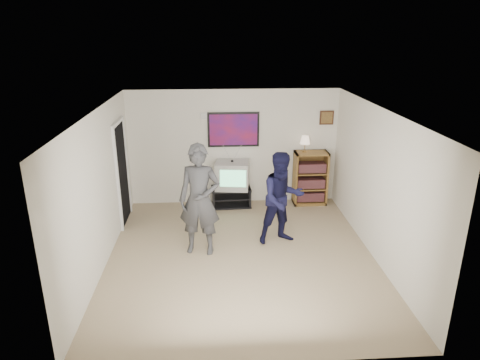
{
  "coord_description": "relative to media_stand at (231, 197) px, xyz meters",
  "views": [
    {
      "loc": [
        -0.44,
        -6.44,
        3.69
      ],
      "look_at": [
        0.02,
        0.67,
        1.15
      ],
      "focal_mm": 32.0,
      "sensor_mm": 36.0,
      "label": 1
    }
  ],
  "objects": [
    {
      "name": "room_shell",
      "position": [
        0.07,
        -1.88,
        1.04
      ],
      "size": [
        4.51,
        5.0,
        2.51
      ],
      "color": "#8E795A",
      "rests_on": "ground"
    },
    {
      "name": "controller_right",
      "position": [
        0.77,
        -1.52,
        0.74
      ],
      "size": [
        0.08,
        0.13,
        0.04
      ],
      "primitive_type": "cube",
      "rotation": [
        0.0,
        0.0,
        0.4
      ],
      "color": "white",
      "rests_on": "person_short"
    },
    {
      "name": "table_lamp",
      "position": [
        1.59,
        0.09,
        1.14
      ],
      "size": [
        0.22,
        0.22,
        0.35
      ],
      "primitive_type": null,
      "color": "#F9DBBC",
      "rests_on": "bookshelf"
    },
    {
      "name": "controller_left",
      "position": [
        -0.61,
        -1.76,
        0.92
      ],
      "size": [
        0.07,
        0.12,
        0.03
      ],
      "primitive_type": "cube",
      "rotation": [
        0.0,
        0.0,
        -0.33
      ],
      "color": "white",
      "rests_on": "person_tall"
    },
    {
      "name": "person_short",
      "position": [
        0.83,
        -1.72,
        0.63
      ],
      "size": [
        0.95,
        0.82,
        1.69
      ],
      "primitive_type": "imported",
      "rotation": [
        0.0,
        0.0,
        0.25
      ],
      "color": "black",
      "rests_on": "room_shell"
    },
    {
      "name": "doorway",
      "position": [
        -2.17,
        -0.63,
        0.79
      ],
      "size": [
        0.03,
        0.85,
        2.0
      ],
      "primitive_type": "cube",
      "color": "black",
      "rests_on": "room_shell"
    },
    {
      "name": "media_stand",
      "position": [
        0.0,
        0.0,
        0.0
      ],
      "size": [
        0.87,
        0.51,
        0.42
      ],
      "rotation": [
        0.0,
        0.0,
        0.05
      ],
      "color": "black",
      "rests_on": "room_shell"
    },
    {
      "name": "poster",
      "position": [
        0.07,
        0.25,
        1.44
      ],
      "size": [
        1.1,
        0.03,
        0.75
      ],
      "primitive_type": "cube",
      "color": "black",
      "rests_on": "room_shell"
    },
    {
      "name": "small_picture",
      "position": [
        2.07,
        0.25,
        1.67
      ],
      "size": [
        0.3,
        0.03,
        0.3
      ],
      "primitive_type": "cube",
      "color": "#361B11",
      "rests_on": "room_shell"
    },
    {
      "name": "person_tall",
      "position": [
        -0.62,
        -2.0,
        0.75
      ],
      "size": [
        0.77,
        0.58,
        1.93
      ],
      "primitive_type": "imported",
      "rotation": [
        0.0,
        0.0,
        -0.17
      ],
      "color": "#353638",
      "rests_on": "room_shell"
    },
    {
      "name": "bookshelf",
      "position": [
        1.74,
        0.05,
        0.38
      ],
      "size": [
        0.72,
        0.41,
        1.18
      ],
      "primitive_type": null,
      "color": "brown",
      "rests_on": "room_shell"
    },
    {
      "name": "air_vent",
      "position": [
        -0.48,
        0.25,
        1.74
      ],
      "size": [
        0.28,
        0.02,
        0.14
      ],
      "primitive_type": "cube",
      "color": "white",
      "rests_on": "room_shell"
    },
    {
      "name": "crt_television",
      "position": [
        0.03,
        0.0,
        0.51
      ],
      "size": [
        0.77,
        0.67,
        0.59
      ],
      "primitive_type": null,
      "rotation": [
        0.0,
        0.0,
        -0.13
      ],
      "color": "#ADAEA8",
      "rests_on": "media_stand"
    }
  ]
}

